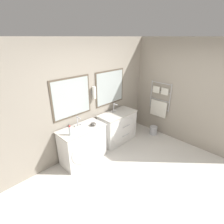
{
  "coord_description": "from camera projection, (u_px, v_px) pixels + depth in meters",
  "views": [
    {
      "loc": [
        -2.25,
        -1.25,
        2.6
      ],
      "look_at": [
        0.25,
        1.27,
        1.06
      ],
      "focal_mm": 28.0,
      "sensor_mm": 36.0,
      "label": 1
    }
  ],
  "objects": [
    {
      "name": "vanity_left",
      "position": [
        84.0,
        144.0,
        3.84
      ],
      "size": [
        1.01,
        0.56,
        0.81
      ],
      "color": "white",
      "rests_on": "ground_plane"
    },
    {
      "name": "waste_bin",
      "position": [
        153.0,
        130.0,
        5.01
      ],
      "size": [
        0.21,
        0.21,
        0.24
      ],
      "color": "#B7B7BC",
      "rests_on": "ground_plane"
    },
    {
      "name": "vanity_right",
      "position": [
        118.0,
        127.0,
        4.57
      ],
      "size": [
        1.01,
        0.56,
        0.81
      ],
      "color": "white",
      "rests_on": "ground_plane"
    },
    {
      "name": "amenity_bowl",
      "position": [
        93.0,
        124.0,
        3.8
      ],
      "size": [
        0.12,
        0.12,
        0.07
      ],
      "color": "#4C4742",
      "rests_on": "vanity_left"
    },
    {
      "name": "toiletry_bottle",
      "position": [
        70.0,
        131.0,
        3.41
      ],
      "size": [
        0.05,
        0.05,
        0.21
      ],
      "color": "silver",
      "rests_on": "vanity_left"
    },
    {
      "name": "wall_right",
      "position": [
        170.0,
        91.0,
        4.58
      ],
      "size": [
        0.13,
        3.71,
        2.6
      ],
      "color": "#9E9384",
      "rests_on": "ground_plane"
    },
    {
      "name": "wall_back",
      "position": [
        87.0,
        98.0,
        3.98
      ],
      "size": [
        5.43,
        0.16,
        2.6
      ],
      "color": "#9E9384",
      "rests_on": "ground_plane"
    },
    {
      "name": "faucet_left",
      "position": [
        78.0,
        121.0,
        3.74
      ],
      "size": [
        0.17,
        0.14,
        0.23
      ],
      "color": "silver",
      "rests_on": "vanity_left"
    },
    {
      "name": "faucet_right",
      "position": [
        114.0,
        108.0,
        4.46
      ],
      "size": [
        0.17,
        0.14,
        0.23
      ],
      "color": "silver",
      "rests_on": "vanity_right"
    },
    {
      "name": "ground_plane",
      "position": [
        150.0,
        186.0,
        3.3
      ],
      "size": [
        16.0,
        16.0,
        0.0
      ],
      "primitive_type": "plane",
      "color": "silver"
    }
  ]
}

